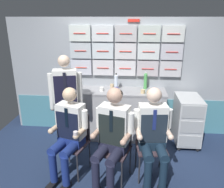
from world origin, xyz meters
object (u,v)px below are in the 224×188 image
crew_member_standing (66,98)px  crew_member_right (153,132)px  crew_member_left (68,130)px  water_bottle_tall (145,81)px  service_trolley (187,119)px  paper_cup_tan (143,91)px  folding_chair_left (75,136)px  folding_chair_center (116,141)px  folding_chair_right (150,139)px  crew_member_center (112,133)px

crew_member_standing → crew_member_right: bearing=-23.9°
crew_member_left → water_bottle_tall: 1.73m
service_trolley → paper_cup_tan: paper_cup_tan is taller
folding_chair_left → crew_member_right: bearing=-7.3°
folding_chair_center → service_trolley: bearing=39.8°
folding_chair_left → paper_cup_tan: paper_cup_tan is taller
service_trolley → crew_member_standing: (-2.00, -0.43, 0.49)m
folding_chair_left → paper_cup_tan: bearing=42.3°
folding_chair_center → crew_member_standing: (-0.83, 0.54, 0.42)m
crew_member_left → folding_chair_right: (1.11, 0.17, -0.18)m
folding_chair_center → crew_member_standing: bearing=147.0°
folding_chair_right → water_bottle_tall: (-0.03, 1.13, 0.53)m
crew_member_center → folding_chair_right: crew_member_center is taller
folding_chair_left → crew_member_center: (0.55, -0.24, 0.21)m
water_bottle_tall → paper_cup_tan: water_bottle_tall is taller
service_trolley → folding_chair_right: 1.11m
crew_member_left → paper_cup_tan: size_ratio=18.26×
crew_member_left → folding_chair_center: (0.65, 0.06, -0.18)m
crew_member_right → crew_member_standing: (-1.31, 0.58, 0.23)m
folding_chair_left → folding_chair_center: same height
service_trolley → crew_member_center: (-1.21, -1.12, 0.28)m
crew_member_center → folding_chair_left: bearing=156.3°
crew_member_left → crew_member_right: bearing=0.8°
crew_member_standing → water_bottle_tall: bearing=29.2°
paper_cup_tan → folding_chair_left: bearing=-137.7°
folding_chair_right → crew_member_standing: 1.43m
crew_member_left → folding_chair_left: bearing=73.8°
crew_member_right → paper_cup_tan: crew_member_right is taller
service_trolley → folding_chair_center: 1.52m
crew_member_left → folding_chair_right: crew_member_left is taller
crew_member_right → folding_chair_center: bearing=174.7°
folding_chair_right → crew_member_left: bearing=-171.2°
service_trolley → crew_member_center: 1.67m
crew_member_right → crew_member_standing: size_ratio=0.81×
crew_member_standing → crew_member_center: bearing=-41.3°
crew_member_center → crew_member_standing: 1.06m
folding_chair_left → folding_chair_center: bearing=-8.9°
crew_member_left → water_bottle_tall: size_ratio=4.10×
folding_chair_center → folding_chair_right: same height
crew_member_center → paper_cup_tan: 1.23m
service_trolley → folding_chair_right: bearing=-129.2°
crew_member_center → service_trolley: bearing=42.7°
folding_chair_left → crew_member_center: crew_member_center is taller
crew_member_right → water_bottle_tall: crew_member_right is taller
crew_member_standing → folding_chair_left: bearing=-62.8°
folding_chair_right → folding_chair_left: bearing=-179.0°
folding_chair_left → crew_member_standing: bearing=117.2°
crew_member_center → folding_chair_center: bearing=72.9°
service_trolley → crew_member_right: bearing=-123.9°
paper_cup_tan → crew_member_right: bearing=-84.2°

